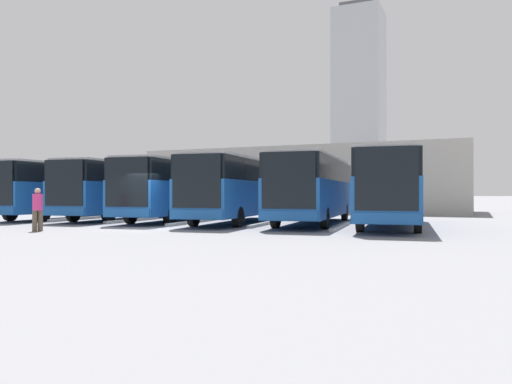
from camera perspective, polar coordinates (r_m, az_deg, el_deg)
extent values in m
plane|color=gray|center=(23.06, -12.45, -4.07)|extent=(600.00, 600.00, 0.00)
cube|color=#19519E|center=(24.29, 15.21, -0.74)|extent=(3.90, 11.81, 1.75)
cube|color=black|center=(24.32, 15.21, 2.58)|extent=(3.84, 11.64, 1.07)
cube|color=black|center=(18.49, 14.65, 1.51)|extent=(2.22, 0.31, 2.32)
cube|color=#19519E|center=(18.50, 14.65, -2.96)|extent=(2.40, 0.35, 0.40)
cube|color=silver|center=(24.36, 15.21, 3.99)|extent=(3.74, 11.34, 0.12)
cylinder|color=black|center=(20.72, 18.00, -3.17)|extent=(0.41, 1.00, 0.97)
cylinder|color=black|center=(20.80, 11.81, -3.17)|extent=(0.41, 1.00, 0.97)
cylinder|color=black|center=(27.90, 17.74, -2.39)|extent=(0.41, 1.00, 0.97)
cylinder|color=black|center=(27.96, 13.15, -2.39)|extent=(0.41, 1.00, 0.97)
cube|color=#9E9E99|center=(23.03, 9.64, -3.89)|extent=(0.89, 5.48, 0.15)
cube|color=#19519E|center=(25.86, 6.67, -0.71)|extent=(3.90, 11.81, 1.75)
cube|color=black|center=(25.89, 6.67, 2.41)|extent=(3.84, 11.64, 1.07)
cube|color=black|center=(20.18, 3.71, 1.36)|extent=(2.22, 0.31, 2.32)
cube|color=#19519E|center=(20.19, 3.71, -2.73)|extent=(2.40, 0.35, 0.40)
cube|color=silver|center=(25.92, 6.67, 3.73)|extent=(3.74, 11.34, 0.12)
cylinder|color=black|center=(22.16, 7.86, -2.98)|extent=(0.41, 1.00, 0.97)
cylinder|color=black|center=(22.62, 2.24, -2.93)|extent=(0.41, 1.00, 0.97)
cylinder|color=black|center=(29.27, 10.09, -2.29)|extent=(0.41, 1.00, 0.97)
cylinder|color=black|center=(29.62, 5.79, -2.27)|extent=(0.41, 1.00, 0.97)
cube|color=#9E9E99|center=(24.95, 1.10, -3.61)|extent=(0.89, 5.48, 0.15)
cube|color=#19519E|center=(26.84, -1.83, -0.69)|extent=(3.90, 11.81, 1.75)
cube|color=black|center=(26.86, -1.83, 2.32)|extent=(3.84, 11.64, 1.07)
cube|color=black|center=(21.42, -6.85, 1.28)|extent=(2.22, 0.31, 2.32)
cube|color=#19519E|center=(21.43, -6.85, -2.58)|extent=(2.40, 0.35, 0.40)
cube|color=silver|center=(26.89, -1.83, 3.59)|extent=(3.74, 11.34, 0.12)
cylinder|color=black|center=(23.10, -2.07, -2.87)|extent=(0.41, 1.00, 0.97)
cylinder|color=black|center=(23.92, -7.16, -2.77)|extent=(0.41, 1.00, 0.97)
cylinder|color=black|center=(29.98, 2.42, -2.25)|extent=(0.41, 1.00, 0.97)
cylinder|color=black|center=(30.62, -1.64, -2.20)|extent=(0.41, 1.00, 0.97)
cube|color=#9E9E99|center=(26.30, -7.40, -3.43)|extent=(0.89, 5.48, 0.15)
cube|color=#19519E|center=(29.10, -8.60, -0.65)|extent=(3.90, 11.81, 1.75)
cube|color=black|center=(29.13, -8.60, 2.13)|extent=(3.84, 11.64, 1.07)
cube|color=black|center=(24.00, -14.61, 1.13)|extent=(2.22, 0.31, 2.32)
cube|color=#19519E|center=(24.01, -14.61, -2.32)|extent=(2.40, 0.35, 0.40)
cube|color=silver|center=(29.16, -8.60, 3.30)|extent=(3.74, 11.34, 0.12)
cylinder|color=black|center=(25.41, -9.83, -2.62)|extent=(0.41, 1.00, 0.97)
cylinder|color=black|center=(26.49, -14.16, -2.52)|extent=(0.41, 1.00, 0.97)
cylinder|color=black|center=(31.98, -4.00, -2.11)|extent=(0.41, 1.00, 0.97)
cylinder|color=black|center=(32.85, -7.65, -2.06)|extent=(0.41, 1.00, 0.97)
cube|color=#9E9E99|center=(28.86, -13.81, -3.13)|extent=(0.89, 5.48, 0.15)
cube|color=#19519E|center=(31.54, -14.59, -0.61)|extent=(3.90, 11.81, 1.75)
cube|color=black|center=(31.56, -14.59, 1.96)|extent=(3.84, 11.64, 1.07)
cube|color=black|center=(26.76, -21.12, 1.00)|extent=(2.22, 0.31, 2.32)
cube|color=#19519E|center=(26.77, -21.13, -2.09)|extent=(2.40, 0.35, 0.40)
cube|color=silver|center=(31.58, -14.59, 3.04)|extent=(3.74, 11.34, 0.12)
cylinder|color=black|center=(27.92, -16.50, -2.39)|extent=(0.41, 1.00, 0.97)
cylinder|color=black|center=(29.22, -20.17, -2.29)|extent=(0.41, 1.00, 0.97)
cylinder|color=black|center=(34.15, -9.82, -1.99)|extent=(0.41, 1.00, 0.97)
cylinder|color=black|center=(35.21, -13.08, -1.93)|extent=(0.41, 1.00, 0.97)
cube|color=#9E9E99|center=(31.56, -19.40, -2.88)|extent=(0.89, 5.48, 0.15)
cube|color=#19519E|center=(33.64, -20.68, -0.57)|extent=(3.90, 11.81, 1.75)
cube|color=black|center=(33.66, -20.68, 1.83)|extent=(3.84, 11.64, 1.07)
cube|color=silver|center=(33.69, -20.68, 2.84)|extent=(3.74, 11.34, 0.12)
cylinder|color=black|center=(30.16, -23.18, -2.22)|extent=(0.41, 1.00, 0.97)
cylinder|color=black|center=(31.65, -26.28, -2.12)|extent=(0.41, 1.00, 0.97)
cylinder|color=black|center=(35.95, -15.76, -1.89)|extent=(0.41, 1.00, 0.97)
cylinder|color=black|center=(37.21, -18.67, -1.83)|extent=(0.41, 1.00, 0.97)
cylinder|color=brown|center=(22.60, -23.97, -3.04)|extent=(0.27, 0.27, 0.87)
cylinder|color=brown|center=(22.64, -23.42, -3.03)|extent=(0.27, 0.27, 0.87)
cylinder|color=#D13375|center=(22.59, -23.69, -1.06)|extent=(0.55, 0.55, 0.69)
sphere|color=tan|center=(22.59, -23.69, 0.11)|extent=(0.24, 0.24, 0.24)
cube|color=#A8A399|center=(43.61, 5.63, 1.31)|extent=(26.92, 8.88, 5.38)
cube|color=silver|center=(49.40, 7.78, 3.97)|extent=(26.92, 3.00, 0.24)
cylinder|color=slate|center=(48.65, 18.88, 1.02)|extent=(0.20, 0.20, 5.13)
cylinder|color=slate|center=(53.66, -1.60, 0.90)|extent=(0.20, 0.20, 5.13)
cube|color=#ADB2B7|center=(216.39, 11.69, 9.80)|extent=(19.42, 19.42, 77.95)
cube|color=#4C4C51|center=(226.82, 11.69, 19.85)|extent=(13.60, 13.60, 2.40)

